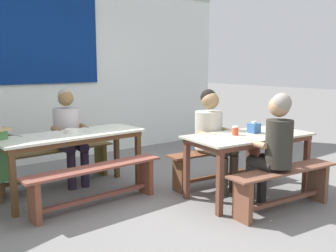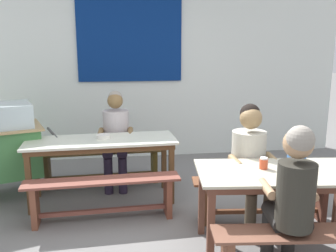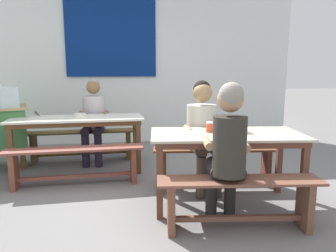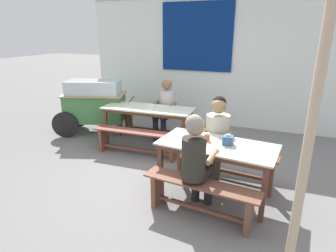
{
  "view_description": "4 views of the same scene",
  "coord_description": "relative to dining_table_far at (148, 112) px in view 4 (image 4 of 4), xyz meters",
  "views": [
    {
      "loc": [
        -2.75,
        -3.09,
        1.59
      ],
      "look_at": [
        0.06,
        0.47,
        0.85
      ],
      "focal_mm": 40.81,
      "sensor_mm": 36.0,
      "label": 1
    },
    {
      "loc": [
        -0.71,
        -3.13,
        1.85
      ],
      "look_at": [
        -0.12,
        0.91,
        0.95
      ],
      "focal_mm": 39.74,
      "sensor_mm": 36.0,
      "label": 2
    },
    {
      "loc": [
        -0.3,
        -3.2,
        1.38
      ],
      "look_at": [
        0.26,
        0.47,
        0.73
      ],
      "focal_mm": 33.89,
      "sensor_mm": 36.0,
      "label": 3
    },
    {
      "loc": [
        1.41,
        -3.63,
        2.16
      ],
      "look_at": [
        -0.18,
        0.47,
        0.69
      ],
      "focal_mm": 30.4,
      "sensor_mm": 36.0,
      "label": 4
    }
  ],
  "objects": [
    {
      "name": "bench_far_back",
      "position": [
        -0.02,
        0.55,
        -0.38
      ],
      "size": [
        1.67,
        0.36,
        0.46
      ],
      "color": "brown",
      "rests_on": "ground_plane"
    },
    {
      "name": "bench_near_front",
      "position": [
        1.57,
        -1.91,
        -0.38
      ],
      "size": [
        1.44,
        0.44,
        0.46
      ],
      "color": "brown",
      "rests_on": "ground_plane"
    },
    {
      "name": "backdrop_wall",
      "position": [
        0.86,
        1.81,
        0.92
      ],
      "size": [
        6.17,
        0.23,
        3.06
      ],
      "color": "white",
      "rests_on": "ground_plane"
    },
    {
      "name": "wooden_support_post",
      "position": [
        2.58,
        -2.32,
        0.54
      ],
      "size": [
        0.09,
        0.09,
        2.43
      ],
      "primitive_type": "cylinder",
      "color": "tan",
      "rests_on": "ground_plane"
    },
    {
      "name": "dining_table_near",
      "position": [
        1.63,
        -1.36,
        0.0
      ],
      "size": [
        1.6,
        0.9,
        0.76
      ],
      "color": "#B8B39C",
      "rests_on": "ground_plane"
    },
    {
      "name": "tissue_box",
      "position": [
        1.76,
        -1.32,
        0.14
      ],
      "size": [
        0.13,
        0.12,
        0.14
      ],
      "color": "#325E97",
      "rests_on": "dining_table_near"
    },
    {
      "name": "soup_bowl",
      "position": [
        0.03,
        0.05,
        0.1
      ],
      "size": [
        0.17,
        0.17,
        0.05
      ],
      "primitive_type": "cylinder",
      "color": "silver",
      "rests_on": "dining_table_far"
    },
    {
      "name": "person_center_facing",
      "position": [
        0.18,
        0.49,
        0.04
      ],
      "size": [
        0.47,
        0.61,
        1.26
      ],
      "color": "#251D2F",
      "rests_on": "ground_plane"
    },
    {
      "name": "bench_far_front",
      "position": [
        0.02,
        -0.55,
        -0.37
      ],
      "size": [
        1.64,
        0.33,
        0.46
      ],
      "color": "brown",
      "rests_on": "ground_plane"
    },
    {
      "name": "person_right_near_table",
      "position": [
        1.52,
        -0.86,
        0.06
      ],
      "size": [
        0.46,
        0.6,
        1.27
      ],
      "color": "#493D2F",
      "rests_on": "ground_plane"
    },
    {
      "name": "dining_table_far",
      "position": [
        0.0,
        0.0,
        0.0
      ],
      "size": [
        1.77,
        0.7,
        0.76
      ],
      "color": "silver",
      "rests_on": "ground_plane"
    },
    {
      "name": "person_near_front",
      "position": [
        1.48,
        -1.83,
        0.07
      ],
      "size": [
        0.43,
        0.52,
        1.29
      ],
      "color": "#262524",
      "rests_on": "ground_plane"
    },
    {
      "name": "ground_plane",
      "position": [
        0.87,
        -1.17,
        -0.68
      ],
      "size": [
        40.0,
        40.0,
        0.0
      ],
      "primitive_type": "plane",
      "color": "slate"
    },
    {
      "name": "bench_near_back",
      "position": [
        1.69,
        -0.81,
        -0.38
      ],
      "size": [
        1.51,
        0.42,
        0.46
      ],
      "color": "brown",
      "rests_on": "ground_plane"
    },
    {
      "name": "food_cart",
      "position": [
        -1.4,
        0.22,
        0.01
      ],
      "size": [
        1.79,
        1.19,
        1.16
      ],
      "color": "#427F44",
      "rests_on": "ground_plane"
    },
    {
      "name": "condiment_jar",
      "position": [
        1.48,
        -1.28,
        0.13
      ],
      "size": [
        0.07,
        0.07,
        0.11
      ],
      "color": "#D54C2A",
      "rests_on": "dining_table_near"
    }
  ]
}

